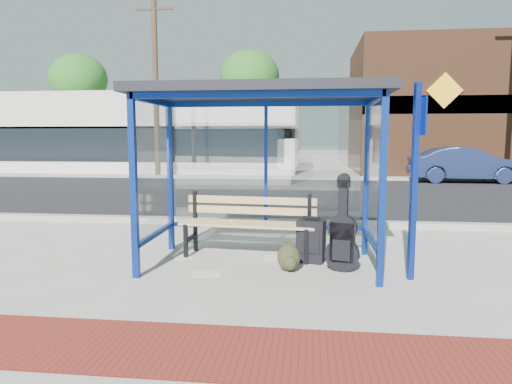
# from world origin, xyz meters

# --- Properties ---
(ground) EXTENTS (120.00, 120.00, 0.00)m
(ground) POSITION_xyz_m (0.00, 0.00, 0.00)
(ground) COLOR #B2ADA0
(ground) RESTS_ON ground
(brick_paver_strip) EXTENTS (60.00, 1.00, 0.01)m
(brick_paver_strip) POSITION_xyz_m (0.00, -2.60, 0.01)
(brick_paver_strip) COLOR maroon
(brick_paver_strip) RESTS_ON ground
(curb_near) EXTENTS (60.00, 0.25, 0.12)m
(curb_near) POSITION_xyz_m (0.00, 2.90, 0.06)
(curb_near) COLOR gray
(curb_near) RESTS_ON ground
(street_asphalt) EXTENTS (60.00, 10.00, 0.00)m
(street_asphalt) POSITION_xyz_m (0.00, 8.00, 0.00)
(street_asphalt) COLOR black
(street_asphalt) RESTS_ON ground
(curb_far) EXTENTS (60.00, 0.25, 0.12)m
(curb_far) POSITION_xyz_m (0.00, 13.10, 0.06)
(curb_far) COLOR gray
(curb_far) RESTS_ON ground
(far_sidewalk) EXTENTS (60.00, 4.00, 0.01)m
(far_sidewalk) POSITION_xyz_m (0.00, 15.00, 0.00)
(far_sidewalk) COLOR #B2ADA0
(far_sidewalk) RESTS_ON ground
(bus_shelter) EXTENTS (3.30, 1.80, 2.42)m
(bus_shelter) POSITION_xyz_m (0.00, 0.07, 2.07)
(bus_shelter) COLOR navy
(bus_shelter) RESTS_ON ground
(storefront_white) EXTENTS (18.00, 6.04, 4.00)m
(storefront_white) POSITION_xyz_m (-9.00, 17.99, 2.00)
(storefront_white) COLOR silver
(storefront_white) RESTS_ON ground
(storefront_brown) EXTENTS (10.00, 7.08, 6.40)m
(storefront_brown) POSITION_xyz_m (8.00, 18.49, 3.20)
(storefront_brown) COLOR #59331E
(storefront_brown) RESTS_ON ground
(tree_left) EXTENTS (3.60, 3.60, 7.03)m
(tree_left) POSITION_xyz_m (-14.00, 22.00, 5.45)
(tree_left) COLOR #4C3826
(tree_left) RESTS_ON ground
(tree_mid) EXTENTS (3.60, 3.60, 7.03)m
(tree_mid) POSITION_xyz_m (-3.00, 22.00, 5.45)
(tree_mid) COLOR #4C3826
(tree_mid) RESTS_ON ground
(utility_pole_west) EXTENTS (1.60, 0.24, 8.00)m
(utility_pole_west) POSITION_xyz_m (-6.00, 13.40, 4.11)
(utility_pole_west) COLOR #4C3826
(utility_pole_west) RESTS_ON ground
(bench) EXTENTS (2.03, 0.66, 0.94)m
(bench) POSITION_xyz_m (-0.23, 0.47, 0.53)
(bench) COLOR black
(bench) RESTS_ON ground
(guitar_bag) EXTENTS (0.46, 0.23, 1.22)m
(guitar_bag) POSITION_xyz_m (1.10, -0.16, 0.45)
(guitar_bag) COLOR black
(guitar_bag) RESTS_ON ground
(suitcase) EXTENTS (0.42, 0.32, 0.66)m
(suitcase) POSITION_xyz_m (0.69, 0.22, 0.30)
(suitcase) COLOR black
(suitcase) RESTS_ON ground
(backpack) EXTENTS (0.35, 0.32, 0.37)m
(backpack) POSITION_xyz_m (0.40, -0.25, 0.17)
(backpack) COLOR #282917
(backpack) RESTS_ON ground
(sign_post) EXTENTS (0.13, 0.30, 2.41)m
(sign_post) POSITION_xyz_m (1.93, -0.42, 1.36)
(sign_post) COLOR navy
(sign_post) RESTS_ON ground
(newspaper_a) EXTENTS (0.42, 0.44, 0.01)m
(newspaper_a) POSITION_xyz_m (-1.18, 0.26, 0.00)
(newspaper_a) COLOR white
(newspaper_a) RESTS_ON ground
(newspaper_b) EXTENTS (0.41, 0.34, 0.01)m
(newspaper_b) POSITION_xyz_m (-0.65, -0.50, 0.00)
(newspaper_b) COLOR white
(newspaper_b) RESTS_ON ground
(newspaper_c) EXTENTS (0.41, 0.33, 0.01)m
(newspaper_c) POSITION_xyz_m (0.20, 0.36, 0.00)
(newspaper_c) COLOR white
(newspaper_c) RESTS_ON ground
(parked_car) EXTENTS (4.25, 1.52, 1.40)m
(parked_car) POSITION_xyz_m (6.77, 12.63, 0.70)
(parked_car) COLOR #1C284F
(parked_car) RESTS_ON ground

